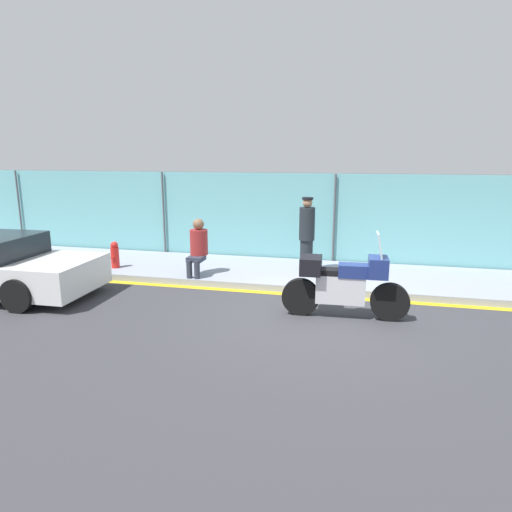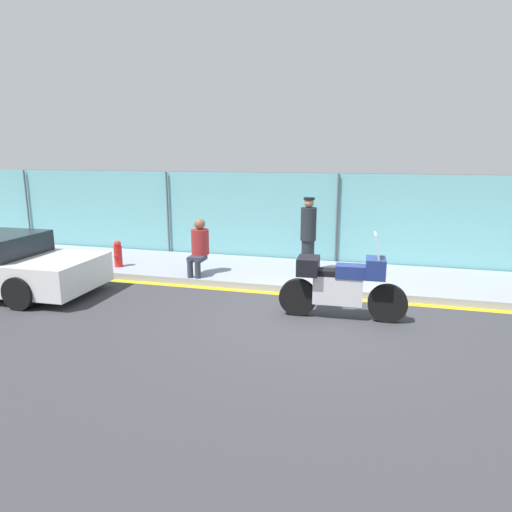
{
  "view_description": "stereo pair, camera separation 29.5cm",
  "coord_description": "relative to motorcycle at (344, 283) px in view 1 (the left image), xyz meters",
  "views": [
    {
      "loc": [
        0.71,
        -7.59,
        2.81
      ],
      "look_at": [
        -1.43,
        1.41,
        0.72
      ],
      "focal_mm": 32.0,
      "sensor_mm": 36.0,
      "label": 1
    },
    {
      "loc": [
        0.99,
        -7.52,
        2.81
      ],
      "look_at": [
        -1.43,
        1.41,
        0.72
      ],
      "focal_mm": 32.0,
      "sensor_mm": 36.0,
      "label": 2
    }
  ],
  "objects": [
    {
      "name": "officer_standing",
      "position": [
        -0.96,
        2.46,
        0.4
      ],
      "size": [
        0.35,
        0.35,
        1.7
      ],
      "color": "#1E2328",
      "rests_on": "sidewalk"
    },
    {
      "name": "person_seated_on_curb",
      "position": [
        -3.27,
        1.63,
        0.21
      ],
      "size": [
        0.4,
        0.66,
        1.25
      ],
      "color": "#2D3342",
      "rests_on": "sidewalk"
    },
    {
      "name": "storefront_fence",
      "position": [
        -0.43,
        3.78,
        0.54
      ],
      "size": [
        32.25,
        0.17,
        2.32
      ],
      "color": "#6BB2B7",
      "rests_on": "ground_plane"
    },
    {
      "name": "ground_plane",
      "position": [
        -0.43,
        -0.11,
        -0.62
      ],
      "size": [
        120.0,
        120.0,
        0.0
      ],
      "primitive_type": "plane",
      "color": "#38383D"
    },
    {
      "name": "fire_hydrant",
      "position": [
        -5.42,
        1.77,
        -0.16
      ],
      "size": [
        0.19,
        0.24,
        0.63
      ],
      "color": "red",
      "rests_on": "sidewalk"
    },
    {
      "name": "sidewalk",
      "position": [
        -0.43,
        2.44,
        -0.55
      ],
      "size": [
        33.95,
        2.5,
        0.15
      ],
      "color": "#8E93A3",
      "rests_on": "ground_plane"
    },
    {
      "name": "motorcycle",
      "position": [
        0.0,
        0.0,
        0.0
      ],
      "size": [
        2.19,
        0.55,
        1.52
      ],
      "rotation": [
        0.0,
        0.0,
        0.04
      ],
      "color": "black",
      "rests_on": "ground_plane"
    },
    {
      "name": "curb_paint_stripe",
      "position": [
        -0.43,
        1.1,
        -0.62
      ],
      "size": [
        33.95,
        0.18,
        0.01
      ],
      "color": "gold",
      "rests_on": "ground_plane"
    }
  ]
}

